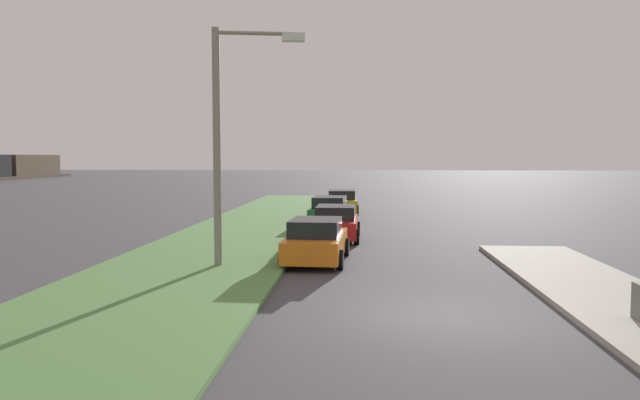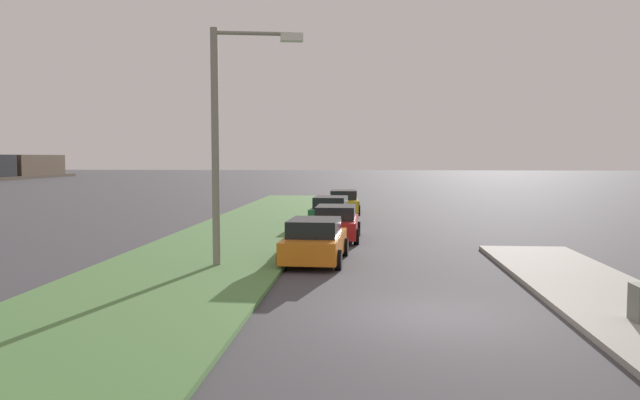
% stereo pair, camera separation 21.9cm
% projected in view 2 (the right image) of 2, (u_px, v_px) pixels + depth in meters
% --- Properties ---
extents(ground, '(300.00, 300.00, 0.00)m').
position_uv_depth(ground, '(430.00, 316.00, 13.42)').
color(ground, '#423F44').
extents(grass_median, '(60.00, 6.00, 0.12)m').
position_uv_depth(grass_median, '(225.00, 245.00, 23.90)').
color(grass_median, '#517F42').
rests_on(grass_median, ground).
extents(parked_car_orange, '(4.38, 2.17, 1.47)m').
position_uv_depth(parked_car_orange, '(315.00, 241.00, 20.27)').
color(parked_car_orange, orange).
rests_on(parked_car_orange, ground).
extents(parked_car_red, '(4.31, 2.05, 1.47)m').
position_uv_depth(parked_car_red, '(336.00, 223.00, 25.77)').
color(parked_car_red, red).
rests_on(parked_car_red, ground).
extents(parked_car_green, '(4.40, 2.21, 1.47)m').
position_uv_depth(parked_car_green, '(331.00, 211.00, 31.67)').
color(parked_car_green, '#1E6B38').
rests_on(parked_car_green, ground).
extents(parked_car_yellow, '(4.35, 2.12, 1.47)m').
position_uv_depth(parked_car_yellow, '(344.00, 202.00, 37.80)').
color(parked_car_yellow, gold).
rests_on(parked_car_yellow, ground).
extents(streetlight, '(0.78, 2.86, 7.50)m').
position_uv_depth(streetlight, '(227.00, 129.00, 18.91)').
color(streetlight, gray).
rests_on(streetlight, ground).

